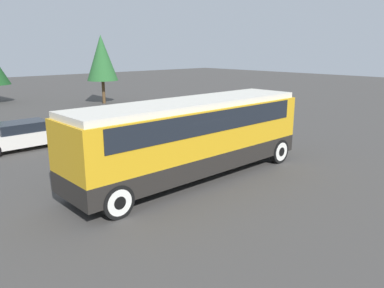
# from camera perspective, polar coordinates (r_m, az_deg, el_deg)

# --- Properties ---
(ground_plane) EXTENTS (120.00, 120.00, 0.00)m
(ground_plane) POSITION_cam_1_polar(r_m,az_deg,el_deg) (14.72, 0.00, -5.20)
(ground_plane) COLOR #423F3D
(tour_bus) EXTENTS (10.12, 2.54, 3.06)m
(tour_bus) POSITION_cam_1_polar(r_m,az_deg,el_deg) (14.27, 0.28, 1.88)
(tour_bus) COLOR black
(tour_bus) RESTS_ON ground_plane
(parked_car_near) EXTENTS (4.50, 1.81, 1.38)m
(parked_car_near) POSITION_cam_1_polar(r_m,az_deg,el_deg) (21.63, -6.61, 2.98)
(parked_car_near) COLOR navy
(parked_car_near) RESTS_ON ground_plane
(parked_car_mid) EXTENTS (4.52, 1.80, 1.39)m
(parked_car_mid) POSITION_cam_1_polar(r_m,az_deg,el_deg) (20.63, -24.07, 1.28)
(parked_car_mid) COLOR silver
(parked_car_mid) RESTS_ON ground_plane
(tree_center) EXTENTS (2.75, 2.75, 6.09)m
(tree_center) POSITION_cam_1_polar(r_m,az_deg,el_deg) (35.30, -13.61, 12.61)
(tree_center) COLOR brown
(tree_center) RESTS_ON ground_plane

